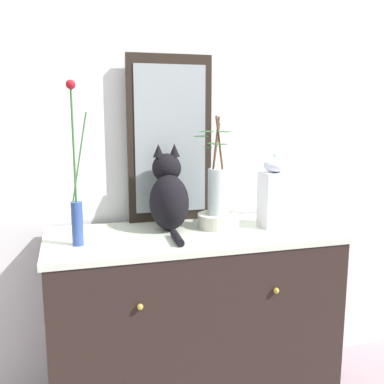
{
  "coord_description": "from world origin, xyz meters",
  "views": [
    {
      "loc": [
        -0.5,
        -1.8,
        1.39
      ],
      "look_at": [
        0.0,
        0.0,
        1.05
      ],
      "focal_mm": 41.3,
      "sensor_mm": 36.0,
      "label": 1
    }
  ],
  "objects": [
    {
      "name": "jar_lidded_porcelain",
      "position": [
        0.39,
        -0.0,
        1.02
      ],
      "size": [
        0.12,
        0.12,
        0.34
      ],
      "color": "white",
      "rests_on": "sideboard"
    },
    {
      "name": "mirror_leaning",
      "position": [
        -0.04,
        0.24,
        1.26
      ],
      "size": [
        0.4,
        0.03,
        0.78
      ],
      "color": "black",
      "rests_on": "sideboard"
    },
    {
      "name": "bowl_porcelain",
      "position": [
        0.14,
        0.05,
        0.9
      ],
      "size": [
        0.19,
        0.19,
        0.06
      ],
      "primitive_type": "cylinder",
      "color": "silver",
      "rests_on": "sideboard"
    },
    {
      "name": "wall_back",
      "position": [
        0.0,
        0.34,
        1.3
      ],
      "size": [
        4.4,
        0.08,
        2.6
      ],
      "primitive_type": "cube",
      "color": "silver",
      "rests_on": "ground_plane"
    },
    {
      "name": "sideboard",
      "position": [
        0.0,
        -0.0,
        0.43
      ],
      "size": [
        1.25,
        0.55,
        0.87
      ],
      "color": "black",
      "rests_on": "ground_plane"
    },
    {
      "name": "cat_sitting",
      "position": [
        -0.08,
        0.08,
        1.02
      ],
      "size": [
        0.19,
        0.4,
        0.38
      ],
      "color": "black",
      "rests_on": "sideboard"
    },
    {
      "name": "vase_glass_clear",
      "position": [
        0.14,
        0.06,
        1.05
      ],
      "size": [
        0.15,
        0.16,
        0.44
      ],
      "color": "silver",
      "rests_on": "bowl_porcelain"
    },
    {
      "name": "vase_slim_green",
      "position": [
        -0.48,
        -0.06,
        1.04
      ],
      "size": [
        0.08,
        0.04,
        0.64
      ],
      "color": "#2F488E",
      "rests_on": "sideboard"
    }
  ]
}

